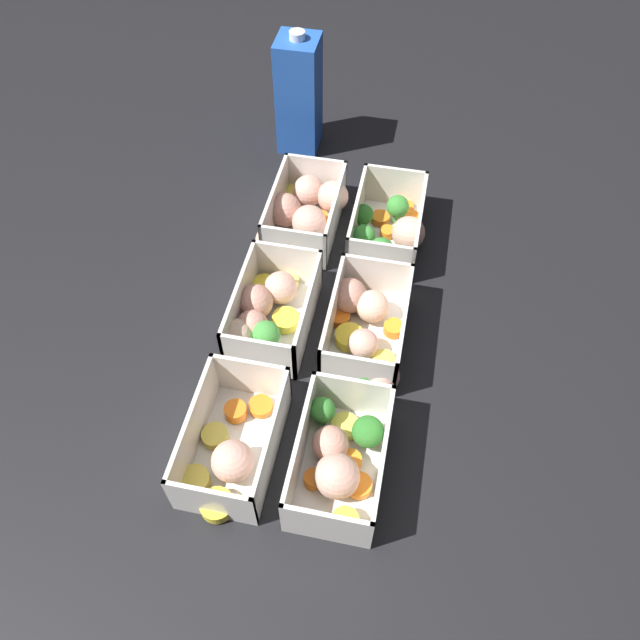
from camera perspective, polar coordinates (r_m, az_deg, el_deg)
ground_plane at (r=0.84m, az=-0.00°, el=-1.01°), size 4.00×4.00×0.00m
container_near_left at (r=0.72m, az=1.86°, el=-12.44°), size 0.17×0.10×0.07m
container_near_center at (r=0.82m, az=4.16°, el=-0.66°), size 0.18×0.12×0.07m
container_near_right at (r=0.94m, az=6.33°, el=8.25°), size 0.18×0.12×0.07m
container_far_left at (r=0.73m, az=-8.13°, el=-11.53°), size 0.18×0.10×0.07m
container_far_center at (r=0.83m, az=-5.08°, el=0.69°), size 0.19×0.12×0.07m
container_far_right at (r=0.96m, az=-1.51°, el=9.92°), size 0.17×0.13×0.07m
juice_carton at (r=1.08m, az=-1.94°, el=19.88°), size 0.07×0.07×0.20m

